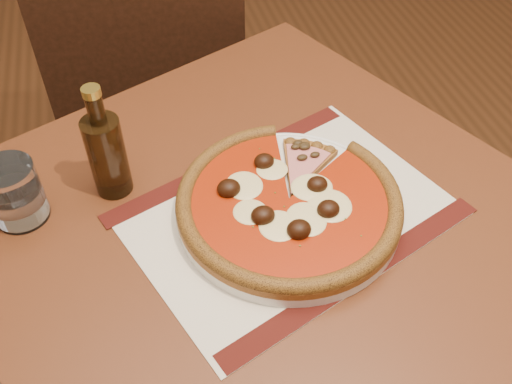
% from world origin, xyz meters
% --- Properties ---
extents(table, '(1.06, 1.06, 0.75)m').
position_xyz_m(table, '(-0.72, 0.01, 0.65)').
color(table, brown).
rests_on(table, ground).
extents(chair_far, '(0.49, 0.49, 0.96)m').
position_xyz_m(chair_far, '(-0.82, 0.71, 0.55)').
color(chair_far, black).
rests_on(chair_far, ground).
extents(placemat, '(0.54, 0.46, 0.00)m').
position_xyz_m(placemat, '(-0.68, -0.00, 0.75)').
color(placemat, beige).
rests_on(placemat, table).
extents(plate, '(0.33, 0.33, 0.02)m').
position_xyz_m(plate, '(-0.68, -0.00, 0.76)').
color(plate, white).
rests_on(plate, placemat).
extents(pizza, '(0.33, 0.33, 0.04)m').
position_xyz_m(pizza, '(-0.68, -0.00, 0.78)').
color(pizza, '#9C6325').
rests_on(pizza, plate).
extents(ham_slice, '(0.10, 0.12, 0.02)m').
position_xyz_m(ham_slice, '(-0.62, 0.07, 0.78)').
color(ham_slice, '#9C6325').
rests_on(ham_slice, plate).
extents(water_glass, '(0.09, 0.09, 0.10)m').
position_xyz_m(water_glass, '(-1.06, 0.09, 0.80)').
color(water_glass, white).
rests_on(water_glass, table).
extents(bottle, '(0.06, 0.06, 0.19)m').
position_xyz_m(bottle, '(-0.92, 0.12, 0.82)').
color(bottle, '#311E0C').
rests_on(bottle, table).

